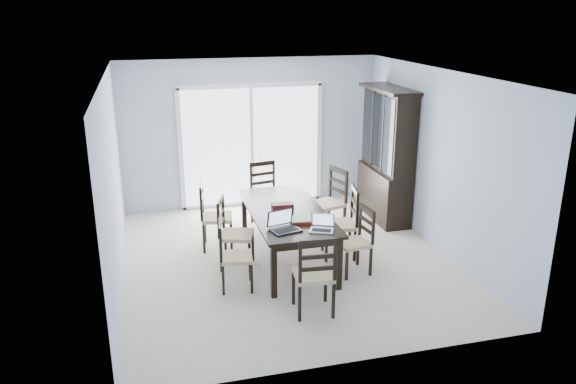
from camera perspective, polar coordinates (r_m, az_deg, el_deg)
The scene contains 24 objects.
floor at distance 8.01m, azimuth -0.13°, elevation -6.90°, with size 5.00×5.00×0.00m, color beige.
ceiling at distance 7.29m, azimuth -0.15°, elevation 11.93°, with size 5.00×5.00×0.00m, color white.
back_wall at distance 9.91m, azimuth -3.76°, elevation 5.96°, with size 4.50×0.02×2.60m, color #ACBACE.
wall_left at distance 7.34m, azimuth -17.41°, elevation 0.75°, with size 0.02×5.00×2.60m, color #ACBACE.
wall_right at distance 8.37m, azimuth 14.97°, elevation 3.08°, with size 0.02×5.00×2.60m, color #ACBACE.
balcony at distance 11.22m, azimuth -4.59°, elevation 0.26°, with size 4.50×2.00×0.10m, color gray.
railing at distance 12.00m, azimuth -5.51°, elevation 4.41°, with size 4.50×0.06×1.10m, color #99999E.
dining_table at distance 7.74m, azimuth -0.13°, elevation -2.39°, with size 1.00×2.20×0.75m.
china_hutch at distance 9.41m, azimuth 9.98°, elevation 3.62°, with size 0.50×1.38×2.20m.
sliding_door at distance 9.94m, azimuth -3.71°, elevation 4.73°, with size 2.52×0.05×2.18m.
chair_left_near at distance 7.06m, azimuth -6.00°, elevation -5.71°, with size 0.45×0.44×1.03m.
chair_left_mid at distance 7.63m, azimuth -5.97°, elevation -3.40°, with size 0.55×0.54×1.14m.
chair_left_far at distance 8.26m, azimuth -7.94°, elevation -1.68°, with size 0.51×0.50×1.16m.
chair_right_near at distance 7.52m, azimuth 7.27°, elevation -4.18°, with size 0.45×0.44×1.05m.
chair_right_mid at distance 7.95m, azimuth 5.93°, elevation -2.32°, with size 0.53×0.52×1.18m.
chair_right_far at distance 8.78m, azimuth 4.50°, elevation -0.21°, with size 0.58×0.57×1.19m.
chair_end_near at distance 6.39m, azimuth 2.79°, elevation -7.65°, with size 0.47×0.48×1.16m.
chair_end_far at distance 9.14m, azimuth -2.36°, elevation 0.55°, with size 0.51×0.53×1.18m.
laptop_dark at distance 6.99m, azimuth -0.24°, elevation -3.53°, with size 0.41×0.33×0.25m.
laptop_silver at distance 7.00m, azimuth 3.44°, elevation -3.61°, with size 0.35×0.31×0.20m.
book_stack at distance 7.29m, azimuth 1.33°, elevation -2.90°, with size 0.31×0.25×0.05m.
cell_phone at distance 7.00m, azimuth 2.93°, elevation -3.99°, with size 0.10×0.04×0.01m, color black.
game_box at distance 7.76m, azimuth -0.57°, elevation -1.43°, with size 0.30×0.15×0.08m, color #430D1A.
hot_tub at distance 10.90m, azimuth -7.20°, elevation 2.34°, with size 1.99×1.85×0.88m.
Camera 1 is at (-1.80, -7.02, 3.40)m, focal length 35.00 mm.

